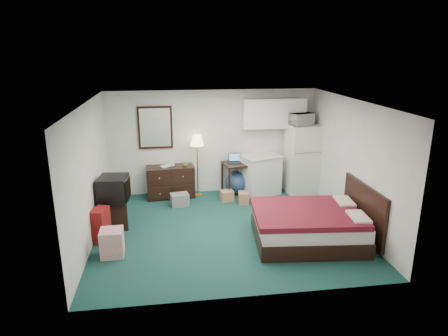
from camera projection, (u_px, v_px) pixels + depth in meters
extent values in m
cube|color=#164540|center=(226.00, 229.00, 7.88)|extent=(5.00, 4.50, 0.01)
cube|color=silver|center=(226.00, 102.00, 7.16)|extent=(5.00, 4.50, 0.01)
cube|color=silver|center=(213.00, 142.00, 9.65)|extent=(5.00, 0.01, 2.50)
cube|color=silver|center=(251.00, 216.00, 5.38)|extent=(5.00, 0.01, 2.50)
cube|color=silver|center=(89.00, 174.00, 7.17)|extent=(0.01, 4.50, 2.50)
cube|color=silver|center=(352.00, 163.00, 7.86)|extent=(0.01, 4.50, 2.50)
sphere|color=navy|center=(236.00, 183.00, 9.72)|extent=(0.71, 0.71, 0.56)
imported|color=silver|center=(302.00, 118.00, 9.34)|extent=(0.58, 0.45, 0.35)
imported|color=#9D7155|center=(161.00, 163.00, 9.30)|extent=(0.16, 0.07, 0.22)
imported|color=#9D7155|center=(166.00, 161.00, 9.42)|extent=(0.19, 0.05, 0.25)
imported|color=#50914A|center=(185.00, 164.00, 9.40)|extent=(0.14, 0.12, 0.12)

